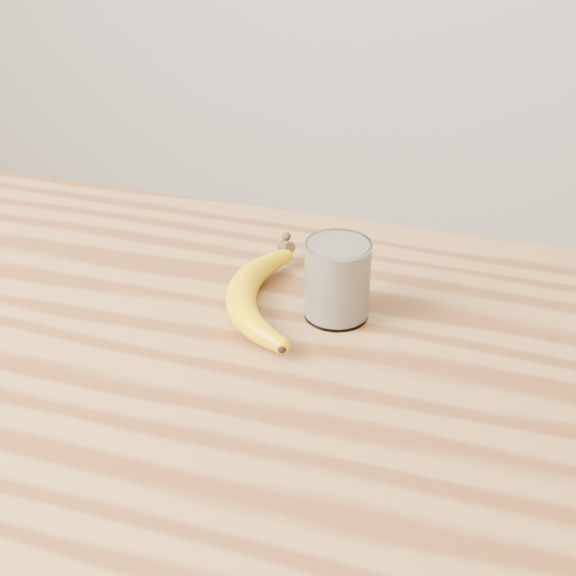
% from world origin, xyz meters
% --- Properties ---
extents(table, '(1.20, 0.80, 0.90)m').
position_xyz_m(table, '(0.00, 0.00, 0.77)').
color(table, olive).
rests_on(table, ground).
extents(smoothie_glass, '(0.07, 0.07, 0.09)m').
position_xyz_m(smoothie_glass, '(-0.01, 0.17, 0.94)').
color(smoothie_glass, white).
rests_on(smoothie_glass, table).
extents(banana, '(0.17, 0.29, 0.03)m').
position_xyz_m(banana, '(-0.11, 0.15, 0.92)').
color(banana, '#E4B100').
rests_on(banana, table).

